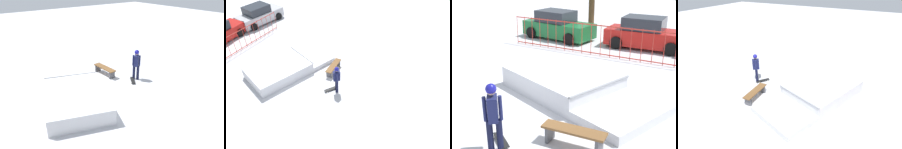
% 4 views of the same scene
% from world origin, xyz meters
% --- Properties ---
extents(ground_plane, '(60.00, 60.00, 0.00)m').
position_xyz_m(ground_plane, '(0.00, 0.00, 0.00)').
color(ground_plane, silver).
extents(skate_ramp, '(5.96, 4.30, 0.74)m').
position_xyz_m(skate_ramp, '(0.63, 1.03, 0.32)').
color(skate_ramp, silver).
rests_on(skate_ramp, ground).
extents(skater, '(0.41, 0.43, 1.73)m').
position_xyz_m(skater, '(0.59, -2.77, 1.01)').
color(skater, black).
rests_on(skater, ground).
extents(skateboard, '(0.77, 0.62, 0.09)m').
position_xyz_m(skateboard, '(0.47, -2.44, 0.08)').
color(skateboard, black).
rests_on(skateboard, ground).
extents(park_bench, '(1.62, 0.50, 0.48)m').
position_xyz_m(park_bench, '(2.12, -1.72, 0.36)').
color(park_bench, brown).
rests_on(park_bench, ground).
extents(parked_car_silver, '(4.32, 2.44, 1.60)m').
position_xyz_m(parked_car_silver, '(5.34, 7.63, 0.72)').
color(parked_car_silver, '#B7B7BC').
rests_on(parked_car_silver, ground).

